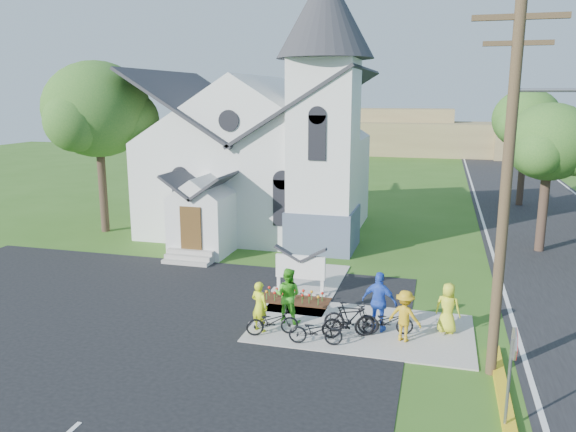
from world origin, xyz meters
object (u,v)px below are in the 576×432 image
(bike_2, at_px, (316,331))
(cyclist_3, at_px, (405,316))
(utility_pole, at_px, (510,176))
(cyclist_0, at_px, (260,306))
(cyclist_4, at_px, (448,308))
(bike_3, at_px, (351,318))
(bike_1, at_px, (348,322))
(cyclist_1, at_px, (288,295))
(stop_sign, at_px, (513,357))
(bike_0, at_px, (272,322))
(church_sign, at_px, (300,267))
(bike_4, at_px, (388,321))
(cyclist_2, at_px, (379,302))

(bike_2, xyz_separation_m, cyclist_3, (2.55, 0.97, 0.37))
(utility_pole, xyz_separation_m, cyclist_0, (-6.95, 0.93, -4.54))
(cyclist_4, bearing_deg, utility_pole, 131.33)
(utility_pole, distance_m, cyclist_0, 8.35)
(bike_3, bearing_deg, bike_2, 136.42)
(bike_1, bearing_deg, cyclist_1, 47.26)
(stop_sign, distance_m, cyclist_4, 5.32)
(cyclist_1, bearing_deg, stop_sign, 151.57)
(cyclist_1, relative_size, cyclist_3, 1.16)
(utility_pole, distance_m, bike_0, 8.17)
(cyclist_3, bearing_deg, church_sign, -20.04)
(church_sign, relative_size, cyclist_4, 1.36)
(cyclist_0, relative_size, bike_3, 0.95)
(bike_4, bearing_deg, bike_0, 91.97)
(cyclist_0, relative_size, bike_2, 1.00)
(utility_pole, height_order, cyclist_1, utility_pole)
(bike_1, xyz_separation_m, cyclist_2, (0.85, 0.75, 0.46))
(bike_2, bearing_deg, bike_1, -57.29)
(bike_1, height_order, cyclist_2, cyclist_2)
(church_sign, xyz_separation_m, bike_2, (1.54, -4.28, -0.55))
(cyclist_2, distance_m, cyclist_3, 1.00)
(church_sign, xyz_separation_m, cyclist_2, (3.26, -2.78, -0.01))
(bike_0, relative_size, cyclist_2, 0.85)
(church_sign, distance_m, stop_sign, 9.97)
(bike_3, bearing_deg, bike_0, 104.22)
(bike_2, height_order, cyclist_3, cyclist_3)
(cyclist_4, bearing_deg, cyclist_0, 28.44)
(bike_1, xyz_separation_m, bike_3, (0.03, 0.32, 0.00))
(bike_4, bearing_deg, cyclist_1, 73.74)
(utility_pole, distance_m, cyclist_4, 5.27)
(cyclist_0, bearing_deg, cyclist_4, -144.95)
(stop_sign, bearing_deg, bike_2, 148.51)
(bike_1, bearing_deg, stop_sign, -157.01)
(bike_2, bearing_deg, bike_4, -64.98)
(cyclist_0, relative_size, bike_0, 0.99)
(cyclist_0, bearing_deg, cyclist_3, -153.24)
(utility_pole, height_order, cyclist_4, utility_pole)
(cyclist_2, bearing_deg, church_sign, -27.21)
(bike_4, bearing_deg, bike_1, 102.10)
(bike_0, distance_m, cyclist_4, 5.52)
(church_sign, bearing_deg, cyclist_4, -23.48)
(church_sign, distance_m, cyclist_2, 4.29)
(cyclist_4, bearing_deg, bike_3, 31.40)
(bike_1, bearing_deg, cyclist_2, -72.89)
(bike_0, height_order, bike_2, bike_0)
(stop_sign, height_order, bike_0, stop_sign)
(bike_3, bearing_deg, cyclist_1, 76.74)
(cyclist_2, height_order, bike_4, cyclist_2)
(church_sign, distance_m, bike_0, 4.00)
(stop_sign, bearing_deg, utility_pole, 91.49)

